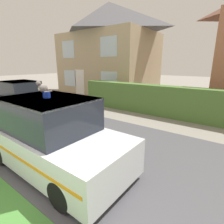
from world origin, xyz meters
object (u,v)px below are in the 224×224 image
Objects in this scene: police_car at (53,136)px; cat at (42,87)px; neighbour_car_near at (19,97)px; house_left at (109,49)px.

cat is at bearing -158.41° from police_car.
neighbour_car_near is 8.38m from house_left.
cat reaches higher than neighbour_car_near.
house_left is (-5.92, 10.23, 1.73)m from cat.
police_car is 0.51× the size of house_left.
house_left reaches higher than neighbour_car_near.
cat is at bearing -59.93° from house_left.
cat is 6.88m from neighbour_car_near.
cat is 0.07× the size of neighbour_car_near.
neighbour_car_near is (-6.31, 2.41, -1.27)m from cat.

